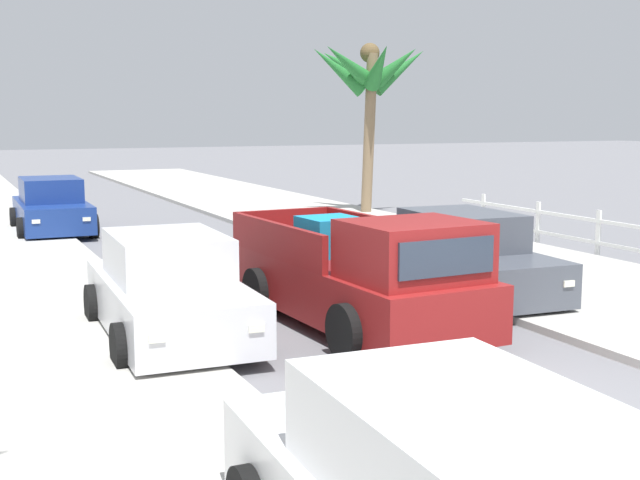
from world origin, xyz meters
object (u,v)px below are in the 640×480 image
object	(u,v)px
car_right_near	(463,258)
palm_tree_left_fore	(368,75)
car_left_near	(169,291)
car_right_mid	(52,208)
pickup_truck	(360,277)

from	to	relation	value
car_right_near	palm_tree_left_fore	world-z (taller)	palm_tree_left_fore
car_left_near	car_right_mid	xyz separation A→B (m)	(-0.09, 12.25, 0.00)
car_right_near	car_right_mid	bearing A→B (deg)	115.44
car_right_near	car_right_mid	size ratio (longest dim) A/B	1.01
pickup_truck	car_right_mid	world-z (taller)	pickup_truck
pickup_truck	car_left_near	xyz separation A→B (m)	(-2.78, 0.61, -0.08)
pickup_truck	car_right_near	world-z (taller)	pickup_truck
pickup_truck	palm_tree_left_fore	bearing A→B (deg)	61.59
car_right_mid	car_left_near	bearing A→B (deg)	-89.56
pickup_truck	palm_tree_left_fore	size ratio (longest dim) A/B	0.95
car_right_mid	pickup_truck	bearing A→B (deg)	-77.38
pickup_truck	car_left_near	world-z (taller)	pickup_truck
palm_tree_left_fore	car_right_mid	bearing A→B (deg)	-179.60
car_left_near	palm_tree_left_fore	world-z (taller)	palm_tree_left_fore
pickup_truck	palm_tree_left_fore	world-z (taller)	palm_tree_left_fore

